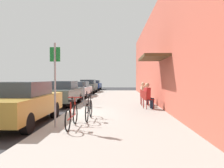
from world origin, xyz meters
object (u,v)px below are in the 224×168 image
object	(u,v)px
parking_meter	(84,92)
parked_car_3	(88,86)
parked_car_4	(94,85)
cafe_chair_2	(143,96)
parked_car_0	(21,102)
cafe_chair_0	(147,99)
seated_patron_2	(144,92)
parked_car_2	(79,89)
cafe_chair_1	(145,97)
bicycle_1	(89,110)
seated_patron_0	(148,95)
street_sign	(55,78)
bicycle_0	(72,116)
parked_car_1	(62,93)

from	to	relation	value
parking_meter	parked_car_3	bearing A→B (deg)	96.95
parked_car_4	cafe_chair_2	xyz separation A→B (m)	(4.86, -17.90, -0.09)
parked_car_0	cafe_chair_2	distance (m)	7.00
cafe_chair_0	seated_patron_2	distance (m)	1.83
parked_car_2	parked_car_3	size ratio (longest dim) A/B	1.00
parked_car_2	cafe_chair_1	world-z (taller)	parked_car_2
parked_car_2	cafe_chair_2	size ratio (longest dim) A/B	5.06
cafe_chair_1	bicycle_1	bearing A→B (deg)	-123.03
parked_car_3	seated_patron_0	xyz separation A→B (m)	(4.92, -13.67, 0.05)
cafe_chair_0	bicycle_1	bearing A→B (deg)	-130.64
street_sign	bicycle_0	xyz separation A→B (m)	(0.52, -0.02, -1.16)
parked_car_4	street_sign	distance (m)	23.98
parked_car_0	bicycle_0	bearing A→B (deg)	-26.46
parked_car_0	seated_patron_2	xyz separation A→B (m)	(4.92, 5.04, 0.04)
bicycle_0	parked_car_3	bearing A→B (deg)	96.44
parked_car_0	parked_car_4	xyz separation A→B (m)	(0.00, 22.94, -0.07)
bicycle_0	seated_patron_0	size ratio (longest dim) A/B	1.33
cafe_chair_0	seated_patron_2	world-z (taller)	seated_patron_2
bicycle_1	seated_patron_0	bearing A→B (deg)	48.89
parked_car_0	seated_patron_0	xyz separation A→B (m)	(4.92, 3.23, 0.04)
bicycle_0	cafe_chair_2	world-z (taller)	bicycle_0
parked_car_1	cafe_chair_1	bearing A→B (deg)	-17.21
parked_car_2	parking_meter	xyz separation A→B (m)	(1.55, -6.90, 0.18)
parked_car_0	parked_car_3	distance (m)	16.90
parked_car_1	bicycle_0	world-z (taller)	parked_car_1
cafe_chair_1	cafe_chair_2	bearing A→B (deg)	90.06
cafe_chair_2	parked_car_1	bearing A→B (deg)	172.83
parked_car_0	cafe_chair_0	size ratio (longest dim) A/B	5.06
parked_car_0	cafe_chair_0	distance (m)	5.83
parking_meter	seated_patron_0	bearing A→B (deg)	-15.85
parked_car_0	bicycle_1	size ratio (longest dim) A/B	2.57
parked_car_2	street_sign	world-z (taller)	street_sign
parked_car_2	bicycle_0	size ratio (longest dim) A/B	2.57
bicycle_1	cafe_chair_1	distance (m)	4.57
parked_car_4	cafe_chair_1	xyz separation A→B (m)	(4.86, -18.80, -0.09)
parked_car_3	parked_car_4	xyz separation A→B (m)	(0.00, 6.03, -0.06)
bicycle_1	cafe_chair_0	size ratio (longest dim) A/B	1.97
street_sign	seated_patron_2	distance (m)	6.97
street_sign	cafe_chair_1	world-z (taller)	street_sign
street_sign	cafe_chair_1	xyz separation A→B (m)	(3.36, 5.12, -1.02)
street_sign	cafe_chair_2	xyz separation A→B (m)	(3.36, 6.02, -1.02)
parked_car_3	cafe_chair_2	distance (m)	12.83
parked_car_2	parking_meter	size ratio (longest dim) A/B	3.33
parked_car_1	parked_car_4	distance (m)	17.29
parked_car_4	parking_meter	bearing A→B (deg)	-85.27
bicycle_1	parked_car_0	bearing A→B (deg)	-172.60
parked_car_0	cafe_chair_2	bearing A→B (deg)	46.01
parked_car_4	parked_car_1	bearing A→B (deg)	-90.00
parking_meter	cafe_chair_1	bearing A→B (deg)	-0.84
parked_car_1	parked_car_3	bearing A→B (deg)	90.00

